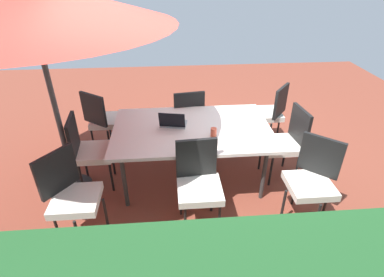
{
  "coord_description": "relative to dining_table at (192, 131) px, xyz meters",
  "views": [
    {
      "loc": [
        0.27,
        3.27,
        2.57
      ],
      "look_at": [
        0.0,
        0.0,
        0.62
      ],
      "focal_mm": 28.36,
      "sensor_mm": 36.0,
      "label": 1
    }
  ],
  "objects": [
    {
      "name": "chair_southeast",
      "position": [
        1.24,
        -0.8,
        -0.17
      ],
      "size": [
        0.58,
        0.58,
        0.98
      ],
      "rotation": [
        0.0,
        0.0,
        5.64
      ],
      "color": "silver",
      "rests_on": "ground_plane"
    },
    {
      "name": "cup",
      "position": [
        -0.23,
        0.22,
        0.1
      ],
      "size": [
        0.07,
        0.07,
        0.1
      ],
      "primitive_type": "cylinder",
      "color": "#CC4C33",
      "rests_on": "dining_table"
    },
    {
      "name": "chair_west",
      "position": [
        -1.22,
        0.04,
        -0.17
      ],
      "size": [
        0.48,
        0.47,
        0.98
      ],
      "rotation": [
        0.0,
        0.0,
        1.67
      ],
      "color": "silver",
      "rests_on": "ground_plane"
    },
    {
      "name": "dining_table",
      "position": [
        0.0,
        0.0,
        0.0
      ],
      "size": [
        1.94,
        1.24,
        0.77
      ],
      "color": "silver",
      "rests_on": "ground_plane"
    },
    {
      "name": "chair_northeast",
      "position": [
        1.29,
        0.85,
        -0.17
      ],
      "size": [
        0.58,
        0.58,
        0.98
      ],
      "rotation": [
        0.0,
        0.0,
        4.06
      ],
      "color": "silver",
      "rests_on": "ground_plane"
    },
    {
      "name": "patio_umbrella",
      "position": [
        1.53,
        0.1,
        1.49
      ],
      "size": [
        2.78,
        2.78,
        2.42
      ],
      "color": "#4C4C4C",
      "rests_on": "ground_plane"
    },
    {
      "name": "chair_northwest",
      "position": [
        -1.23,
        0.82,
        -0.17
      ],
      "size": [
        0.58,
        0.59,
        0.98
      ],
      "rotation": [
        0.0,
        0.0,
        2.43
      ],
      "color": "silver",
      "rests_on": "ground_plane"
    },
    {
      "name": "laptop",
      "position": [
        0.23,
        -0.07,
        0.09
      ],
      "size": [
        0.36,
        0.31,
        0.21
      ],
      "rotation": [
        0.0,
        0.0,
        -0.21
      ],
      "color": "gray",
      "rests_on": "dining_table"
    },
    {
      "name": "chair_south",
      "position": [
        0.0,
        -0.77,
        -0.17
      ],
      "size": [
        0.48,
        0.49,
        0.98
      ],
      "rotation": [
        0.0,
        0.0,
        0.13
      ],
      "color": "silver",
      "rests_on": "ground_plane"
    },
    {
      "name": "chair_southwest",
      "position": [
        -1.27,
        -0.83,
        -0.17
      ],
      "size": [
        0.59,
        0.58,
        0.98
      ],
      "rotation": [
        0.0,
        0.0,
        0.87
      ],
      "color": "silver",
      "rests_on": "ground_plane"
    },
    {
      "name": "chair_east",
      "position": [
        1.28,
        0.03,
        -0.17
      ],
      "size": [
        0.48,
        0.47,
        0.98
      ],
      "rotation": [
        0.0,
        0.0,
        4.8
      ],
      "color": "silver",
      "rests_on": "ground_plane"
    },
    {
      "name": "chair_north",
      "position": [
        -0.01,
        0.78,
        -0.17
      ],
      "size": [
        0.47,
        0.48,
        0.98
      ],
      "rotation": [
        0.0,
        0.0,
        3.22
      ],
      "color": "silver",
      "rests_on": "ground_plane"
    },
    {
      "name": "ground_plane",
      "position": [
        0.0,
        0.0,
        -0.73
      ],
      "size": [
        10.0,
        10.0,
        0.02
      ],
      "primitive_type": "cube",
      "color": "brown"
    }
  ]
}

